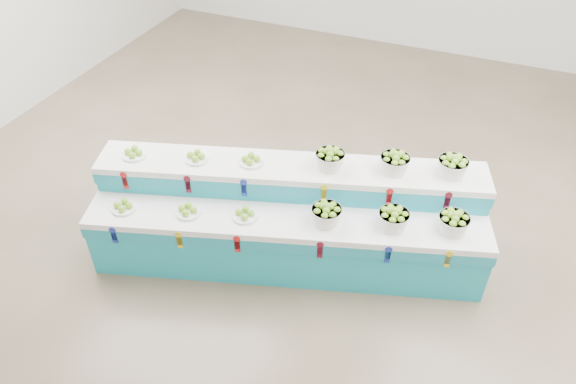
# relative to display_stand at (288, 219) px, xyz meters

# --- Properties ---
(ground) EXTENTS (10.00, 10.00, 0.00)m
(ground) POSITION_rel_display_stand_xyz_m (0.14, 0.80, -0.51)
(ground) COLOR brown
(ground) RESTS_ON ground
(display_stand) EXTENTS (4.17, 2.17, 1.02)m
(display_stand) POSITION_rel_display_stand_xyz_m (0.00, 0.00, 0.00)
(display_stand) COLOR #1B9EB3
(display_stand) RESTS_ON ground
(plate_lower_left) EXTENTS (0.31, 0.31, 0.10)m
(plate_lower_left) POSITION_rel_display_stand_xyz_m (-1.50, -0.72, 0.26)
(plate_lower_left) COLOR white
(plate_lower_left) RESTS_ON display_stand
(plate_lower_mid) EXTENTS (0.31, 0.31, 0.10)m
(plate_lower_mid) POSITION_rel_display_stand_xyz_m (-0.87, -0.52, 0.26)
(plate_lower_mid) COLOR white
(plate_lower_mid) RESTS_ON display_stand
(plate_lower_right) EXTENTS (0.31, 0.31, 0.10)m
(plate_lower_right) POSITION_rel_display_stand_xyz_m (-0.32, -0.36, 0.26)
(plate_lower_right) COLOR white
(plate_lower_right) RESTS_ON display_stand
(basket_lower_left) EXTENTS (0.37, 0.37, 0.22)m
(basket_lower_left) POSITION_rel_display_stand_xyz_m (0.45, -0.12, 0.32)
(basket_lower_left) COLOR silver
(basket_lower_left) RESTS_ON display_stand
(basket_lower_mid) EXTENTS (0.37, 0.37, 0.22)m
(basket_lower_mid) POSITION_rel_display_stand_xyz_m (1.07, 0.06, 0.32)
(basket_lower_mid) COLOR silver
(basket_lower_mid) RESTS_ON display_stand
(basket_lower_right) EXTENTS (0.37, 0.37, 0.22)m
(basket_lower_right) POSITION_rel_display_stand_xyz_m (1.61, 0.23, 0.32)
(basket_lower_right) COLOR silver
(basket_lower_right) RESTS_ON display_stand
(plate_upper_left) EXTENTS (0.31, 0.31, 0.10)m
(plate_upper_left) POSITION_rel_display_stand_xyz_m (-1.64, -0.24, 0.56)
(plate_upper_left) COLOR white
(plate_upper_left) RESTS_ON display_stand
(plate_upper_mid) EXTENTS (0.31, 0.31, 0.10)m
(plate_upper_mid) POSITION_rel_display_stand_xyz_m (-1.01, -0.05, 0.56)
(plate_upper_mid) COLOR white
(plate_upper_mid) RESTS_ON display_stand
(plate_upper_right) EXTENTS (0.31, 0.31, 0.10)m
(plate_upper_right) POSITION_rel_display_stand_xyz_m (-0.46, 0.12, 0.56)
(plate_upper_right) COLOR white
(plate_upper_right) RESTS_ON display_stand
(basket_upper_left) EXTENTS (0.37, 0.37, 0.22)m
(basket_upper_left) POSITION_rel_display_stand_xyz_m (0.31, 0.36, 0.62)
(basket_upper_left) COLOR silver
(basket_upper_left) RESTS_ON display_stand
(basket_upper_mid) EXTENTS (0.37, 0.37, 0.22)m
(basket_upper_mid) POSITION_rel_display_stand_xyz_m (0.93, 0.54, 0.62)
(basket_upper_mid) COLOR silver
(basket_upper_mid) RESTS_ON display_stand
(basket_upper_right) EXTENTS (0.37, 0.37, 0.22)m
(basket_upper_right) POSITION_rel_display_stand_xyz_m (1.47, 0.71, 0.62)
(basket_upper_right) COLOR silver
(basket_upper_right) RESTS_ON display_stand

